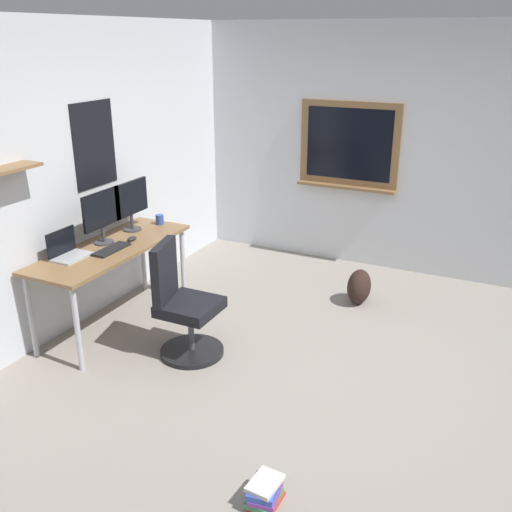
{
  "coord_description": "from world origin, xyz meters",
  "views": [
    {
      "loc": [
        -3.63,
        -1.09,
        2.46
      ],
      "look_at": [
        0.1,
        0.72,
        0.85
      ],
      "focal_mm": 40.33,
      "sensor_mm": 36.0,
      "label": 1
    }
  ],
  "objects": [
    {
      "name": "ground_plane",
      "position": [
        0.0,
        0.0,
        0.0
      ],
      "size": [
        5.2,
        5.2,
        0.0
      ],
      "primitive_type": "plane",
      "color": "gray",
      "rests_on": "ground"
    },
    {
      "name": "wall_back",
      "position": [
        -0.01,
        2.45,
        1.3
      ],
      "size": [
        5.0,
        0.3,
        2.6
      ],
      "color": "silver",
      "rests_on": "ground"
    },
    {
      "name": "wall_right",
      "position": [
        2.45,
        0.03,
        1.3
      ],
      "size": [
        0.22,
        5.0,
        2.6
      ],
      "color": "silver",
      "rests_on": "ground"
    },
    {
      "name": "desk",
      "position": [
        0.0,
        2.07,
        0.67
      ],
      "size": [
        1.6,
        0.6,
        0.75
      ],
      "color": "olive",
      "rests_on": "ground"
    },
    {
      "name": "office_chair",
      "position": [
        -0.17,
        1.25,
        0.41
      ],
      "size": [
        0.52,
        0.54,
        0.95
      ],
      "color": "black",
      "rests_on": "ground"
    },
    {
      "name": "laptop",
      "position": [
        -0.36,
        2.22,
        0.8
      ],
      "size": [
        0.31,
        0.21,
        0.23
      ],
      "color": "#ADAFB5",
      "rests_on": "desk"
    },
    {
      "name": "monitor_primary",
      "position": [
        0.04,
        2.17,
        1.02
      ],
      "size": [
        0.46,
        0.17,
        0.46
      ],
      "color": "#38383D",
      "rests_on": "desk"
    },
    {
      "name": "monitor_secondary",
      "position": [
        0.44,
        2.17,
        1.02
      ],
      "size": [
        0.46,
        0.17,
        0.46
      ],
      "color": "#38383D",
      "rests_on": "desk"
    },
    {
      "name": "keyboard",
      "position": [
        -0.08,
        2.0,
        0.76
      ],
      "size": [
        0.37,
        0.13,
        0.02
      ],
      "primitive_type": "cube",
      "color": "black",
      "rests_on": "desk"
    },
    {
      "name": "computer_mouse",
      "position": [
        0.2,
        2.0,
        0.76
      ],
      "size": [
        0.1,
        0.06,
        0.03
      ],
      "primitive_type": "ellipsoid",
      "color": "#262628",
      "rests_on": "desk"
    },
    {
      "name": "coffee_mug",
      "position": [
        0.7,
        2.05,
        0.79
      ],
      "size": [
        0.08,
        0.08,
        0.09
      ],
      "primitive_type": "cylinder",
      "color": "#334CA5",
      "rests_on": "desk"
    },
    {
      "name": "backpack",
      "position": [
        1.37,
        0.23,
        0.17
      ],
      "size": [
        0.32,
        0.22,
        0.34
      ],
      "primitive_type": "ellipsoid",
      "color": "black",
      "rests_on": "ground"
    },
    {
      "name": "book_stack_on_floor",
      "position": [
        -1.36,
        -0.04,
        0.08
      ],
      "size": [
        0.23,
        0.19,
        0.15
      ],
      "color": "#C63833",
      "rests_on": "ground"
    }
  ]
}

